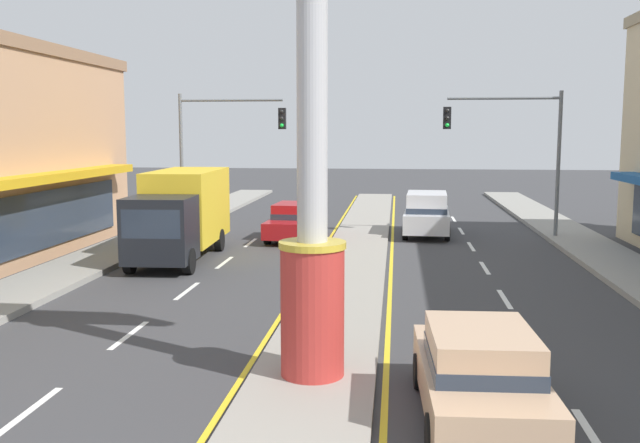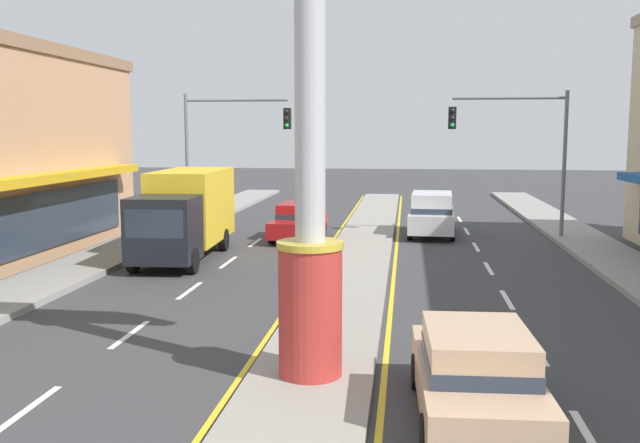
% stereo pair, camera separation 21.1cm
% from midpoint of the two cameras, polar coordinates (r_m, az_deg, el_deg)
% --- Properties ---
extents(median_strip, '(2.30, 52.00, 0.14)m').
position_cam_midpoint_polar(median_strip, '(24.00, 3.15, -3.41)').
color(median_strip, gray).
rests_on(median_strip, ground).
extents(sidewalk_left, '(2.41, 60.00, 0.18)m').
position_cam_midpoint_polar(sidewalk_left, '(24.38, -18.74, -3.58)').
color(sidewalk_left, gray).
rests_on(sidewalk_left, ground).
extents(lane_markings, '(9.04, 52.00, 0.01)m').
position_cam_midpoint_polar(lane_markings, '(22.69, 2.92, -4.21)').
color(lane_markings, silver).
rests_on(lane_markings, ground).
extents(district_sign, '(6.28, 1.21, 8.92)m').
position_cam_midpoint_polar(district_sign, '(12.34, -0.33, 8.04)').
color(district_sign, '#B7332D').
rests_on(district_sign, median_strip).
extents(traffic_light_left_side, '(4.86, 0.46, 6.20)m').
position_cam_midpoint_polar(traffic_light_left_side, '(31.69, -7.57, 6.75)').
color(traffic_light_left_side, slate).
rests_on(traffic_light_left_side, ground).
extents(traffic_light_right_side, '(4.86, 0.46, 6.20)m').
position_cam_midpoint_polar(traffic_light_right_side, '(30.42, 16.25, 6.50)').
color(traffic_light_right_side, slate).
rests_on(traffic_light_right_side, ground).
extents(suv_near_right_lane, '(2.13, 4.68, 1.90)m').
position_cam_midpoint_polar(suv_near_right_lane, '(30.96, 9.26, 0.65)').
color(suv_near_right_lane, silver).
rests_on(suv_near_right_lane, ground).
extents(box_truck_far_right_lane, '(2.47, 6.99, 3.12)m').
position_cam_midpoint_polar(box_truck_far_right_lane, '(25.60, -10.62, 0.83)').
color(box_truck_far_right_lane, black).
rests_on(box_truck_far_right_lane, ground).
extents(sedan_near_left_lane, '(1.97, 4.37, 1.53)m').
position_cam_midpoint_polar(sedan_near_left_lane, '(11.48, 13.04, -11.95)').
color(sedan_near_left_lane, tan).
rests_on(sedan_near_left_lane, ground).
extents(sedan_mid_left_lane, '(2.02, 4.39, 1.53)m').
position_cam_midpoint_polar(sedan_mid_left_lane, '(29.56, -1.53, 0.04)').
color(sedan_mid_left_lane, maroon).
rests_on(sedan_mid_left_lane, ground).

